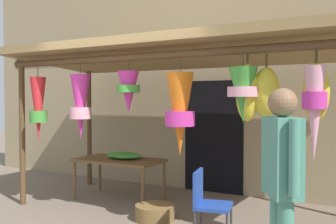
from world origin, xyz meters
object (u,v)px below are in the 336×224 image
flower_heap_on_table (124,155)px  customer_foreground (282,174)px  wicker_basket_by_table (155,212)px  display_table (119,163)px  folding_chair (207,200)px

flower_heap_on_table → customer_foreground: bearing=-34.2°
flower_heap_on_table → customer_foreground: 3.57m
flower_heap_on_table → wicker_basket_by_table: 1.37m
display_table → flower_heap_on_table: bearing=51.9°
wicker_basket_by_table → customer_foreground: size_ratio=0.31×
display_table → flower_heap_on_table: size_ratio=2.33×
display_table → customer_foreground: bearing=-32.7°
display_table → wicker_basket_by_table: display_table is taller
folding_chair → wicker_basket_by_table: size_ratio=1.55×
wicker_basket_by_table → customer_foreground: (1.95, -1.29, 0.94)m
wicker_basket_by_table → display_table: bearing=148.8°
flower_heap_on_table → folding_chair: 2.27m
folding_chair → display_table: bearing=151.6°
flower_heap_on_table → folding_chair: bearing=-30.7°
flower_heap_on_table → folding_chair: folding_chair is taller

